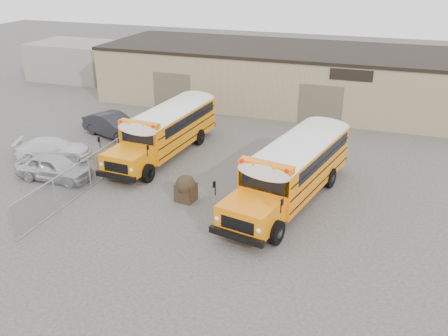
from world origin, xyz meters
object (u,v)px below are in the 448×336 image
(school_bus_right, at_px, (337,129))
(tarp_bundle, at_px, (186,188))
(car_white, at_px, (54,149))
(school_bus_left, at_px, (209,102))
(car_silver, at_px, (54,167))
(car_dark, at_px, (114,125))

(school_bus_right, relative_size, tarp_bundle, 7.80)
(school_bus_right, bearing_deg, car_white, -159.92)
(school_bus_left, relative_size, car_silver, 2.41)
(school_bus_left, bearing_deg, school_bus_right, -19.76)
(tarp_bundle, distance_m, car_dark, 11.40)
(school_bus_left, xyz_separation_m, school_bus_right, (9.75, -3.50, 0.08))
(tarp_bundle, distance_m, car_silver, 8.05)
(car_white, bearing_deg, school_bus_right, -90.81)
(car_silver, relative_size, car_white, 0.97)
(car_silver, bearing_deg, car_dark, 3.00)
(car_white, bearing_deg, car_dark, -37.06)
(tarp_bundle, xyz_separation_m, car_dark, (-8.65, 7.42, 0.07))
(car_white, relative_size, car_dark, 0.92)
(car_white, height_order, car_dark, car_dark)
(tarp_bundle, bearing_deg, school_bus_right, 53.36)
(school_bus_right, distance_m, tarp_bundle, 10.79)
(car_silver, height_order, car_dark, car_dark)
(car_dark, bearing_deg, car_silver, -156.23)
(school_bus_right, relative_size, car_silver, 2.55)
(car_white, xyz_separation_m, car_dark, (1.40, 4.82, 0.15))
(car_dark, bearing_deg, school_bus_left, -29.36)
(car_silver, bearing_deg, car_white, 35.83)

